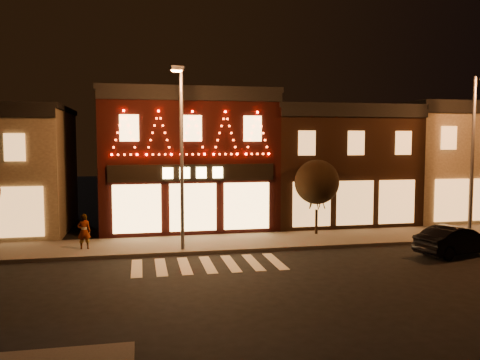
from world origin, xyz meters
name	(u,v)px	position (x,y,z in m)	size (l,w,h in m)	color
ground	(223,293)	(0.00, 0.00, 0.00)	(120.00, 120.00, 0.00)	black
sidewalk_far	(236,242)	(2.00, 8.00, 0.07)	(44.00, 4.00, 0.15)	#47423D
building_pulp	(186,159)	(0.00, 13.98, 4.16)	(10.20, 8.34, 8.30)	black
building_right_a	(329,164)	(9.50, 13.99, 3.76)	(9.20, 8.28, 7.50)	black
building_right_b	(451,161)	(18.50, 13.99, 3.91)	(9.20, 8.28, 7.80)	brown
streetlamp_mid	(181,145)	(-0.91, 6.35, 5.11)	(0.69, 1.94, 8.46)	#59595E
streetlamp_right	(477,144)	(14.68, 6.35, 5.18)	(0.65, 1.97, 8.57)	#59595E
tree_right	(317,182)	(6.79, 9.05, 3.05)	(2.47, 2.47, 4.14)	black
dark_sedan	(456,240)	(11.63, 3.54, 0.69)	(1.45, 4.16, 1.37)	black
pedestrian	(84,231)	(-5.48, 7.60, 1.00)	(0.62, 0.41, 1.69)	gray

